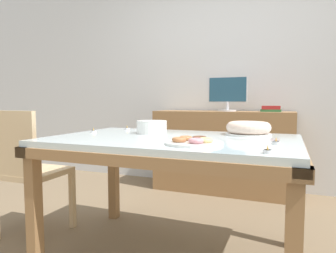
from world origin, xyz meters
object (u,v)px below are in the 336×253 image
(chair, at_px, (26,168))
(cake_chocolate_round, at_px, (248,128))
(book_stack, at_px, (271,109))
(tealight_right_edge, at_px, (276,142))
(tealight_near_cakes, at_px, (93,131))
(pastry_platter, at_px, (194,142))
(plate_stack, at_px, (152,127))
(computer_monitor, at_px, (228,94))
(tealight_near_front, at_px, (268,151))
(tealight_centre, at_px, (127,128))

(chair, distance_m, cake_chocolate_round, 1.60)
(book_stack, height_order, tealight_right_edge, book_stack)
(tealight_right_edge, relative_size, tealight_near_cakes, 1.00)
(pastry_platter, relative_size, tealight_right_edge, 7.68)
(cake_chocolate_round, height_order, plate_stack, same)
(pastry_platter, bearing_deg, tealight_right_edge, 21.93)
(chair, distance_m, pastry_platter, 1.33)
(chair, relative_size, tealight_right_edge, 23.50)
(plate_stack, bearing_deg, tealight_near_cakes, -166.35)
(cake_chocolate_round, xyz_separation_m, tealight_near_cakes, (-1.06, -0.25, -0.03))
(computer_monitor, xyz_separation_m, cake_chocolate_round, (0.37, -1.23, -0.27))
(tealight_near_cakes, height_order, tealight_near_front, same)
(plate_stack, bearing_deg, tealight_centre, 148.40)
(tealight_right_edge, bearing_deg, chair, -178.51)
(computer_monitor, distance_m, tealight_right_edge, 1.75)
(computer_monitor, height_order, tealight_near_cakes, computer_monitor)
(tealight_centre, bearing_deg, cake_chocolate_round, -2.03)
(chair, bearing_deg, plate_stack, 18.44)
(computer_monitor, distance_m, book_stack, 0.48)
(pastry_platter, xyz_separation_m, tealight_near_front, (0.38, -0.15, -0.00))
(tealight_centre, bearing_deg, tealight_near_front, -33.95)
(pastry_platter, xyz_separation_m, tealight_near_cakes, (-0.85, 0.31, -0.00))
(book_stack, relative_size, tealight_right_edge, 5.07)
(computer_monitor, relative_size, plate_stack, 2.02)
(chair, bearing_deg, tealight_near_cakes, 22.60)
(chair, bearing_deg, tealight_near_front, -9.14)
(pastry_platter, height_order, tealight_near_front, pastry_platter)
(cake_chocolate_round, xyz_separation_m, tealight_centre, (-0.94, 0.03, -0.03))
(pastry_platter, height_order, tealight_near_cakes, pastry_platter)
(pastry_platter, distance_m, tealight_near_front, 0.41)
(chair, bearing_deg, tealight_right_edge, 1.49)
(book_stack, bearing_deg, cake_chocolate_round, -93.66)
(book_stack, xyz_separation_m, plate_stack, (-0.72, -1.39, -0.10))
(computer_monitor, relative_size, book_stack, 2.09)
(pastry_platter, bearing_deg, tealight_centre, 141.00)
(chair, xyz_separation_m, tealight_near_front, (1.68, -0.27, 0.27))
(pastry_platter, height_order, tealight_right_edge, pastry_platter)
(book_stack, bearing_deg, pastry_platter, -99.17)
(pastry_platter, xyz_separation_m, tealight_right_edge, (0.40, 0.16, -0.00))
(book_stack, relative_size, plate_stack, 0.97)
(chair, height_order, tealight_near_cakes, chair)
(chair, relative_size, tealight_centre, 23.50)
(tealight_near_cakes, xyz_separation_m, tealight_near_front, (1.22, -0.46, 0.00))
(tealight_right_edge, height_order, tealight_centre, same)
(plate_stack, relative_size, tealight_centre, 5.25)
(tealight_near_front, bearing_deg, pastry_platter, 157.84)
(plate_stack, xyz_separation_m, tealight_centre, (-0.30, 0.19, -0.03))
(computer_monitor, bearing_deg, plate_stack, -100.86)
(book_stack, distance_m, plate_stack, 1.57)
(computer_monitor, xyz_separation_m, book_stack, (0.45, 0.00, -0.16))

